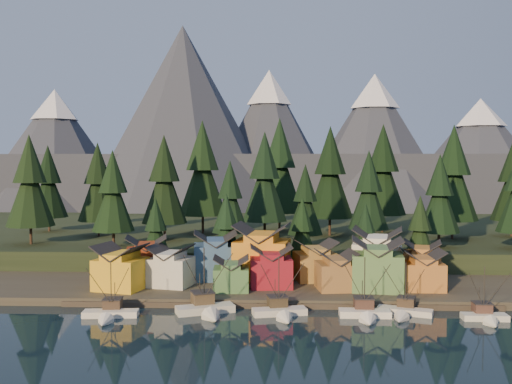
{
  "coord_description": "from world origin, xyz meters",
  "views": [
    {
      "loc": [
        -0.38,
        -86.82,
        26.52
      ],
      "look_at": [
        -4.96,
        30.0,
        20.32
      ],
      "focal_mm": 40.0,
      "sensor_mm": 36.0,
      "label": 1
    }
  ],
  "objects_px": {
    "boat_2": "(207,300)",
    "boat_0": "(109,307)",
    "house_front_1": "(171,265)",
    "boat_3": "(281,304)",
    "house_front_0": "(120,266)",
    "boat_6": "(487,309)",
    "boat_4": "(366,305)",
    "house_back_0": "(147,257)",
    "boat_5": "(404,305)",
    "house_back_1": "(215,254)"
  },
  "relations": [
    {
      "from": "boat_2",
      "to": "boat_0",
      "type": "bearing_deg",
      "value": 169.55
    },
    {
      "from": "house_front_1",
      "to": "boat_3",
      "type": "bearing_deg",
      "value": -24.12
    },
    {
      "from": "house_front_0",
      "to": "boat_3",
      "type": "bearing_deg",
      "value": -8.14
    },
    {
      "from": "boat_6",
      "to": "boat_0",
      "type": "bearing_deg",
      "value": -178.46
    },
    {
      "from": "boat_0",
      "to": "house_front_1",
      "type": "bearing_deg",
      "value": 65.01
    },
    {
      "from": "boat_2",
      "to": "boat_4",
      "type": "bearing_deg",
      "value": -24.15
    },
    {
      "from": "house_back_0",
      "to": "boat_6",
      "type": "bearing_deg",
      "value": -32.41
    },
    {
      "from": "boat_3",
      "to": "boat_5",
      "type": "xyz_separation_m",
      "value": [
        21.2,
        1.32,
        -0.29
      ]
    },
    {
      "from": "boat_0",
      "to": "boat_2",
      "type": "xyz_separation_m",
      "value": [
        16.21,
        3.11,
        0.56
      ]
    },
    {
      "from": "boat_3",
      "to": "house_back_1",
      "type": "relative_size",
      "value": 1.09
    },
    {
      "from": "house_front_0",
      "to": "house_back_1",
      "type": "xyz_separation_m",
      "value": [
        17.51,
        10.82,
        0.67
      ]
    },
    {
      "from": "boat_0",
      "to": "house_front_1",
      "type": "xyz_separation_m",
      "value": [
        6.97,
        18.75,
        3.9
      ]
    },
    {
      "from": "house_front_1",
      "to": "boat_5",
      "type": "bearing_deg",
      "value": -6.76
    },
    {
      "from": "boat_5",
      "to": "house_back_0",
      "type": "xyz_separation_m",
      "value": [
        -49.71,
        21.38,
        4.52
      ]
    },
    {
      "from": "boat_2",
      "to": "house_back_1",
      "type": "bearing_deg",
      "value": 71.25
    },
    {
      "from": "boat_3",
      "to": "boat_6",
      "type": "relative_size",
      "value": 1.12
    },
    {
      "from": "boat_2",
      "to": "boat_6",
      "type": "relative_size",
      "value": 1.28
    },
    {
      "from": "boat_3",
      "to": "house_back_0",
      "type": "relative_size",
      "value": 1.13
    },
    {
      "from": "boat_5",
      "to": "boat_2",
      "type": "bearing_deg",
      "value": -158.58
    },
    {
      "from": "boat_0",
      "to": "house_back_1",
      "type": "xyz_separation_m",
      "value": [
        15.19,
        26.19,
        4.88
      ]
    },
    {
      "from": "boat_0",
      "to": "house_back_1",
      "type": "bearing_deg",
      "value": 55.3
    },
    {
      "from": "boat_5",
      "to": "house_front_1",
      "type": "bearing_deg",
      "value": -178.68
    },
    {
      "from": "boat_2",
      "to": "boat_4",
      "type": "height_order",
      "value": "boat_2"
    },
    {
      "from": "boat_0",
      "to": "house_back_0",
      "type": "height_order",
      "value": "house_back_0"
    },
    {
      "from": "house_back_1",
      "to": "house_back_0",
      "type": "bearing_deg",
      "value": 176.8
    },
    {
      "from": "house_front_1",
      "to": "house_back_0",
      "type": "bearing_deg",
      "value": 148.01
    },
    {
      "from": "boat_0",
      "to": "boat_5",
      "type": "xyz_separation_m",
      "value": [
        50.31,
        3.62,
        -0.11
      ]
    },
    {
      "from": "house_front_0",
      "to": "house_back_1",
      "type": "relative_size",
      "value": 1.04
    },
    {
      "from": "boat_5",
      "to": "house_back_1",
      "type": "distance_m",
      "value": 42.05
    },
    {
      "from": "boat_3",
      "to": "house_back_0",
      "type": "xyz_separation_m",
      "value": [
        -28.52,
        22.7,
        4.23
      ]
    },
    {
      "from": "house_front_1",
      "to": "house_back_0",
      "type": "distance_m",
      "value": 8.95
    },
    {
      "from": "house_back_1",
      "to": "boat_6",
      "type": "bearing_deg",
      "value": -35.82
    },
    {
      "from": "house_back_0",
      "to": "boat_3",
      "type": "bearing_deg",
      "value": -49.69
    },
    {
      "from": "boat_2",
      "to": "boat_3",
      "type": "distance_m",
      "value": 12.93
    },
    {
      "from": "boat_2",
      "to": "house_back_0",
      "type": "bearing_deg",
      "value": 104.2
    },
    {
      "from": "boat_2",
      "to": "boat_6",
      "type": "xyz_separation_m",
      "value": [
        47.06,
        -2.46,
        -0.49
      ]
    },
    {
      "from": "boat_4",
      "to": "house_front_1",
      "type": "height_order",
      "value": "boat_4"
    },
    {
      "from": "boat_6",
      "to": "house_back_1",
      "type": "relative_size",
      "value": 0.97
    },
    {
      "from": "boat_0",
      "to": "boat_3",
      "type": "xyz_separation_m",
      "value": [
        29.11,
        2.3,
        0.18
      ]
    },
    {
      "from": "house_front_0",
      "to": "house_back_1",
      "type": "bearing_deg",
      "value": 46.15
    },
    {
      "from": "boat_6",
      "to": "house_back_0",
      "type": "xyz_separation_m",
      "value": [
        -62.68,
        24.36,
        4.34
      ]
    },
    {
      "from": "house_back_0",
      "to": "house_back_1",
      "type": "bearing_deg",
      "value": -6.52
    },
    {
      "from": "boat_6",
      "to": "house_front_0",
      "type": "distance_m",
      "value": 67.36
    },
    {
      "from": "boat_3",
      "to": "boat_5",
      "type": "distance_m",
      "value": 21.24
    },
    {
      "from": "boat_4",
      "to": "boat_2",
      "type": "bearing_deg",
      "value": 177.86
    },
    {
      "from": "boat_4",
      "to": "house_back_0",
      "type": "height_order",
      "value": "house_back_0"
    },
    {
      "from": "boat_4",
      "to": "boat_6",
      "type": "distance_m",
      "value": 19.84
    },
    {
      "from": "house_front_0",
      "to": "house_back_1",
      "type": "height_order",
      "value": "house_back_1"
    },
    {
      "from": "boat_6",
      "to": "boat_4",
      "type": "bearing_deg",
      "value": 177.76
    },
    {
      "from": "boat_4",
      "to": "boat_5",
      "type": "xyz_separation_m",
      "value": [
        6.84,
        1.87,
        -0.44
      ]
    }
  ]
}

